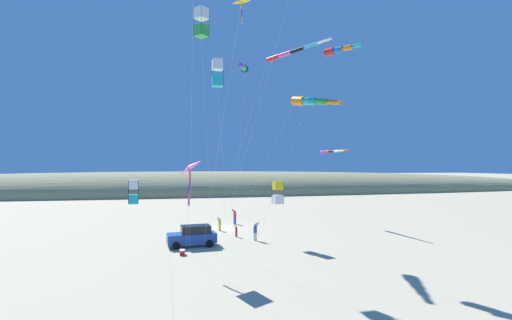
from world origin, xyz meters
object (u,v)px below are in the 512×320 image
at_px(kite_windsock_striped_overhead, 309,101).
at_px(kite_windsock_magenta_far_left, 244,68).
at_px(person_bystander_far, 236,231).
at_px(kite_windsock_red_high_left, 330,152).
at_px(person_child_green_jacket, 220,224).
at_px(cooler_box, 182,252).
at_px(kite_box_checkered_midright, 133,192).
at_px(kite_delta_purple_drifting, 241,5).
at_px(kite_delta_orange_high_right, 189,168).
at_px(kite_box_green_low_center, 218,73).
at_px(person_adult_flyer, 255,231).
at_px(parked_car, 193,235).
at_px(kite_box_rainbow_low_near, 201,22).
at_px(kite_windsock_teal_far_right, 338,50).
at_px(kite_windsock_black_fish_shape, 288,53).
at_px(person_child_grey_jacket, 235,216).
at_px(kite_box_yellow_midlevel, 278,192).

bearing_deg(kite_windsock_striped_overhead, kite_windsock_magenta_far_left, -159.82).
xyz_separation_m(person_bystander_far, kite_windsock_magenta_far_left, (0.54, 0.65, 16.49)).
distance_m(kite_windsock_red_high_left, kite_windsock_magenta_far_left, 16.14).
bearing_deg(person_child_green_jacket, cooler_box, -22.25).
xyz_separation_m(cooler_box, kite_box_checkered_midright, (8.90, -2.82, 5.54)).
distance_m(kite_box_checkered_midright, kite_delta_purple_drifting, 12.36).
distance_m(cooler_box, kite_delta_orange_high_right, 7.92).
bearing_deg(kite_box_green_low_center, person_adult_flyer, 140.97).
bearing_deg(kite_windsock_striped_overhead, person_adult_flyer, -161.47).
distance_m(parked_car, kite_box_rainbow_low_near, 18.06).
height_order(parked_car, kite_delta_orange_high_right, kite_delta_orange_high_right).
bearing_deg(cooler_box, kite_box_green_low_center, 70.34).
height_order(kite_windsock_striped_overhead, kite_delta_purple_drifting, kite_delta_purple_drifting).
bearing_deg(kite_windsock_striped_overhead, person_bystander_far, -157.54).
relative_size(kite_windsock_red_high_left, kite_windsock_magenta_far_left, 0.59).
distance_m(cooler_box, kite_box_rainbow_low_near, 18.17).
xyz_separation_m(person_adult_flyer, kite_windsock_magenta_far_left, (-1.64, -0.85, 16.17)).
distance_m(person_child_green_jacket, kite_windsock_teal_far_right, 21.90).
bearing_deg(kite_windsock_black_fish_shape, kite_windsock_red_high_left, 144.67).
xyz_separation_m(person_bystander_far, kite_box_green_low_center, (7.43, -2.75, 14.06)).
relative_size(person_adult_flyer, person_child_green_jacket, 1.21).
bearing_deg(kite_windsock_magenta_far_left, person_adult_flyer, 27.52).
xyz_separation_m(kite_delta_orange_high_right, kite_windsock_striped_overhead, (-0.47, 9.20, 5.18)).
bearing_deg(person_child_green_jacket, kite_delta_purple_drifting, -3.22).
height_order(kite_box_green_low_center, kite_delta_purple_drifting, kite_delta_purple_drifting).
bearing_deg(kite_box_checkered_midright, kite_windsock_magenta_far_left, 148.83).
relative_size(person_child_grey_jacket, kite_windsock_magenta_far_left, 0.10).
xyz_separation_m(kite_windsock_teal_far_right, kite_windsock_striped_overhead, (2.84, -3.74, -5.15)).
distance_m(person_adult_flyer, kite_delta_orange_high_right, 12.18).
relative_size(cooler_box, kite_delta_orange_high_right, 0.08).
distance_m(kite_box_yellow_midlevel, kite_windsock_black_fish_shape, 12.32).
xyz_separation_m(person_adult_flyer, kite_windsock_black_fish_shape, (5.67, 1.58, 15.60)).
xyz_separation_m(cooler_box, kite_box_rainbow_low_near, (2.26, 1.34, 17.98)).
relative_size(parked_car, person_bystander_far, 3.73).
distance_m(person_bystander_far, kite_delta_orange_high_right, 13.24).
bearing_deg(kite_delta_orange_high_right, parked_car, 175.22).
height_order(person_child_grey_jacket, kite_windsock_striped_overhead, kite_windsock_striped_overhead).
height_order(person_child_green_jacket, kite_box_yellow_midlevel, kite_box_yellow_midlevel).
height_order(kite_box_checkered_midright, kite_delta_purple_drifting, kite_delta_purple_drifting).
distance_m(kite_windsock_teal_far_right, kite_delta_purple_drifting, 13.49).
bearing_deg(kite_box_checkered_midright, kite_box_rainbow_low_near, 147.90).
bearing_deg(kite_delta_purple_drifting, person_adult_flyer, 164.32).
distance_m(person_child_grey_jacket, kite_windsock_striped_overhead, 21.50).
relative_size(person_bystander_far, kite_box_rainbow_low_near, 0.06).
height_order(kite_box_rainbow_low_near, kite_delta_purple_drifting, kite_box_rainbow_low_near).
height_order(person_bystander_far, kite_windsock_striped_overhead, kite_windsock_striped_overhead).
bearing_deg(cooler_box, kite_delta_purple_drifting, 18.36).
bearing_deg(person_bystander_far, cooler_box, -40.36).
xyz_separation_m(parked_car, person_child_grey_jacket, (-11.47, 5.64, 0.07)).
bearing_deg(kite_windsock_teal_far_right, kite_delta_purple_drifting, -49.22).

